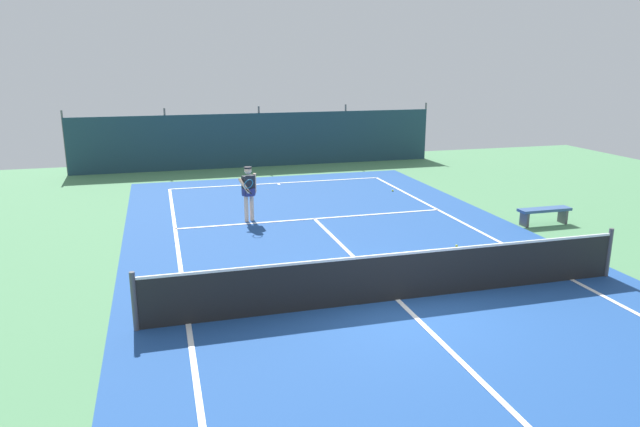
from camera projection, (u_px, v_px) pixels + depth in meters
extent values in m
plane|color=#4C8456|center=(397.00, 300.00, 11.68)|extent=(36.00, 36.00, 0.00)
cube|color=#1E478C|center=(397.00, 300.00, 11.68)|extent=(11.02, 26.60, 0.01)
cube|color=white|center=(278.00, 183.00, 22.76)|extent=(8.22, 0.10, 0.01)
cube|color=white|center=(188.00, 324.00, 10.61)|extent=(0.10, 23.80, 0.01)
cube|color=white|center=(571.00, 279.00, 12.75)|extent=(0.10, 23.80, 0.01)
cube|color=white|center=(314.00, 219.00, 17.64)|extent=(8.22, 0.10, 0.01)
cube|color=white|center=(397.00, 300.00, 11.68)|extent=(0.10, 12.80, 0.01)
cube|color=white|center=(279.00, 184.00, 22.62)|extent=(0.10, 0.30, 0.01)
cube|color=black|center=(398.00, 278.00, 11.56)|extent=(9.92, 0.03, 0.95)
cube|color=white|center=(399.00, 254.00, 11.43)|extent=(9.92, 0.04, 0.05)
cylinder|color=#47474C|center=(134.00, 301.00, 10.24)|extent=(0.10, 0.10, 1.10)
cylinder|color=#47474C|center=(609.00, 253.00, 12.85)|extent=(0.10, 0.10, 1.10)
cube|color=#1E3D4C|center=(260.00, 140.00, 26.10)|extent=(16.22, 0.06, 2.40)
cylinder|color=#595B60|center=(65.00, 143.00, 24.00)|extent=(0.08, 0.08, 2.70)
cylinder|color=#595B60|center=(166.00, 140.00, 25.06)|extent=(0.08, 0.08, 2.70)
cylinder|color=#595B60|center=(259.00, 137.00, 26.12)|extent=(0.08, 0.08, 2.70)
cylinder|color=#595B60|center=(345.00, 134.00, 27.17)|extent=(0.08, 0.08, 2.70)
cylinder|color=#595B60|center=(425.00, 131.00, 28.23)|extent=(0.08, 0.08, 2.70)
cube|color=#234C1E|center=(258.00, 152.00, 26.82)|extent=(14.60, 0.70, 1.10)
cylinder|color=beige|center=(252.00, 207.00, 17.41)|extent=(0.12, 0.12, 0.82)
cylinder|color=beige|center=(246.00, 208.00, 17.28)|extent=(0.12, 0.12, 0.82)
cylinder|color=navy|center=(249.00, 192.00, 17.22)|extent=(0.40, 0.40, 0.22)
cube|color=#1E232D|center=(248.00, 185.00, 17.17)|extent=(0.41, 0.34, 0.56)
sphere|color=beige|center=(248.00, 171.00, 17.06)|extent=(0.22, 0.22, 0.22)
cylinder|color=black|center=(248.00, 168.00, 17.03)|extent=(0.23, 0.23, 0.04)
cylinder|color=beige|center=(255.00, 183.00, 17.31)|extent=(0.09, 0.09, 0.58)
cylinder|color=beige|center=(244.00, 186.00, 16.92)|extent=(0.31, 0.51, 0.41)
cylinder|color=black|center=(249.00, 191.00, 16.70)|extent=(0.15, 0.26, 0.13)
torus|color=teal|center=(249.00, 184.00, 16.65)|extent=(0.33, 0.25, 0.29)
sphere|color=#CCDB33|center=(457.00, 246.00, 14.99)|extent=(0.07, 0.07, 0.07)
sphere|color=#CCDB33|center=(237.00, 281.00, 12.59)|extent=(0.07, 0.07, 0.07)
sphere|color=#CCDB33|center=(393.00, 191.00, 21.35)|extent=(0.07, 0.07, 0.07)
cube|color=#335184|center=(545.00, 210.00, 16.95)|extent=(1.60, 0.40, 0.08)
cube|color=#4C4C51|center=(524.00, 219.00, 16.84)|extent=(0.08, 0.36, 0.45)
cube|color=#4C4C51|center=(563.00, 215.00, 17.18)|extent=(0.08, 0.36, 0.45)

